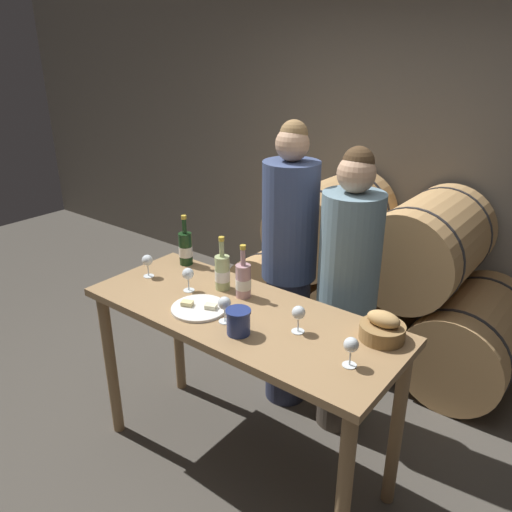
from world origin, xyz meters
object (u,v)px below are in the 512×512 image
object	(u,v)px
tasting_table	(240,337)
wine_bottle_red	(186,248)
wine_glass_right	(299,314)
cheese_plate	(199,308)
wine_glass_center	(224,304)
wine_glass_far_right	(351,346)
bread_basket	(382,329)
person_right	(347,295)
wine_bottle_rose	(243,280)
blue_crock	(238,321)
wine_bottle_white	(222,272)
wine_glass_left	(188,275)
person_left	(289,269)
wine_glass_far_left	(147,261)

from	to	relation	value
tasting_table	wine_bottle_red	bearing A→B (deg)	158.05
wine_glass_right	cheese_plate	bearing A→B (deg)	-165.96
wine_glass_center	wine_glass_far_right	bearing A→B (deg)	4.29
bread_basket	wine_glass_center	distance (m)	0.72
tasting_table	wine_glass_center	bearing A→B (deg)	-85.43
person_right	wine_bottle_rose	bearing A→B (deg)	-123.85
cheese_plate	blue_crock	bearing A→B (deg)	-9.77
wine_bottle_white	wine_glass_left	xyz separation A→B (m)	(-0.12, -0.13, -0.00)
tasting_table	blue_crock	xyz separation A→B (m)	(0.13, -0.16, 0.21)
blue_crock	wine_glass_far_right	size ratio (longest dim) A/B	0.91
tasting_table	wine_bottle_rose	xyz separation A→B (m)	(-0.09, 0.13, 0.24)
person_right	blue_crock	bearing A→B (deg)	-98.93
blue_crock	person_left	bearing A→B (deg)	108.74
tasting_table	wine_glass_center	size ratio (longest dim) A/B	12.48
blue_crock	bread_basket	distance (m)	0.64
wine_bottle_white	wine_glass_center	world-z (taller)	wine_bottle_white
wine_glass_left	wine_glass_far_right	bearing A→B (deg)	-4.57
bread_basket	wine_glass_center	bearing A→B (deg)	-153.85
person_right	wine_glass_far_right	bearing A→B (deg)	-61.32
person_right	wine_glass_center	distance (m)	0.81
tasting_table	wine_bottle_white	xyz separation A→B (m)	(-0.23, 0.14, 0.24)
wine_bottle_rose	wine_glass_left	world-z (taller)	wine_bottle_rose
person_right	wine_glass_left	world-z (taller)	person_right
wine_bottle_rose	bread_basket	size ratio (longest dim) A/B	1.42
tasting_table	wine_glass_far_right	size ratio (longest dim) A/B	12.48
person_left	wine_bottle_red	size ratio (longest dim) A/B	5.94
wine_bottle_red	wine_glass_center	world-z (taller)	wine_bottle_red
wine_bottle_rose	cheese_plate	world-z (taller)	wine_bottle_rose
tasting_table	wine_glass_far_left	distance (m)	0.70
wine_bottle_white	wine_glass_far_right	bearing A→B (deg)	-13.52
wine_bottle_red	wine_glass_center	size ratio (longest dim) A/B	2.32
wine_bottle_white	blue_crock	distance (m)	0.46
wine_bottle_red	wine_glass_right	distance (m)	0.98
wine_bottle_rose	wine_glass_far_right	xyz separation A→B (m)	(0.72, -0.21, 0.00)
wine_bottle_white	cheese_plate	xyz separation A→B (m)	(0.06, -0.24, -0.09)
wine_glass_right	wine_bottle_rose	bearing A→B (deg)	164.18
wine_bottle_rose	wine_glass_left	bearing A→B (deg)	-154.61
blue_crock	wine_glass_center	size ratio (longest dim) A/B	0.91
cheese_plate	wine_glass_far_right	world-z (taller)	wine_glass_far_right
wine_bottle_white	wine_bottle_red	bearing A→B (deg)	163.68
wine_glass_left	person_left	bearing A→B (deg)	71.48
person_left	tasting_table	bearing A→B (deg)	-77.23
wine_glass_left	wine_bottle_white	bearing A→B (deg)	46.05
tasting_table	wine_glass_far_right	bearing A→B (deg)	-6.54
person_left	wine_glass_left	world-z (taller)	person_left
wine_bottle_white	person_left	bearing A→B (deg)	80.24
wine_bottle_red	wine_glass_far_left	size ratio (longest dim) A/B	2.32
wine_bottle_red	wine_glass_right	world-z (taller)	wine_bottle_red
person_right	wine_bottle_rose	xyz separation A→B (m)	(-0.34, -0.50, 0.18)
tasting_table	wine_glass_far_right	xyz separation A→B (m)	(0.64, -0.07, 0.24)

